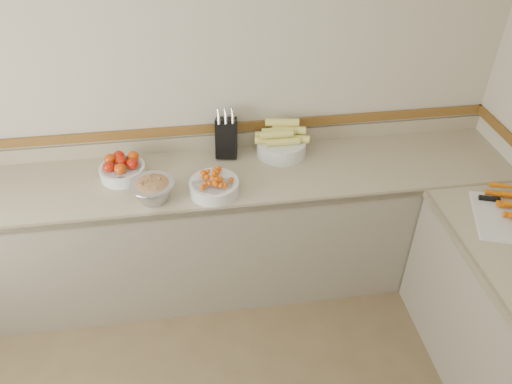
{
  "coord_description": "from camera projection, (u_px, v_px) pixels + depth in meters",
  "views": [
    {
      "loc": [
        0.04,
        -0.81,
        2.68
      ],
      "look_at": [
        0.35,
        1.35,
        1.0
      ],
      "focal_mm": 35.0,
      "sensor_mm": 36.0,
      "label": 1
    }
  ],
  "objects": [
    {
      "name": "cherry_tomato_bowl",
      "position": [
        214.0,
        185.0,
        2.89
      ],
      "size": [
        0.29,
        0.29,
        0.16
      ],
      "color": "silver",
      "rests_on": "counter_back"
    },
    {
      "name": "rhubarb_bowl",
      "position": [
        153.0,
        189.0,
        2.82
      ],
      "size": [
        0.26,
        0.26,
        0.15
      ],
      "color": "#B2B2BA",
      "rests_on": "counter_back"
    },
    {
      "name": "tomato_bowl",
      "position": [
        122.0,
        168.0,
        3.01
      ],
      "size": [
        0.28,
        0.28,
        0.13
      ],
      "color": "silver",
      "rests_on": "counter_back"
    },
    {
      "name": "back_wall",
      "position": [
        184.0,
        94.0,
        3.04
      ],
      "size": [
        4.0,
        0.0,
        4.0
      ],
      "primitive_type": "plane",
      "rotation": [
        1.57,
        0.0,
        0.0
      ],
      "color": "#BBB39A",
      "rests_on": "ground_plane"
    },
    {
      "name": "corn_bowl",
      "position": [
        281.0,
        143.0,
        3.2
      ],
      "size": [
        0.36,
        0.32,
        0.24
      ],
      "color": "silver",
      "rests_on": "counter_back"
    },
    {
      "name": "counter_back",
      "position": [
        197.0,
        232.0,
        3.3
      ],
      "size": [
        4.0,
        0.65,
        1.08
      ],
      "color": "tan",
      "rests_on": "ground_plane"
    },
    {
      "name": "knife_block",
      "position": [
        226.0,
        137.0,
        3.15
      ],
      "size": [
        0.16,
        0.18,
        0.33
      ],
      "color": "black",
      "rests_on": "counter_back"
    }
  ]
}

